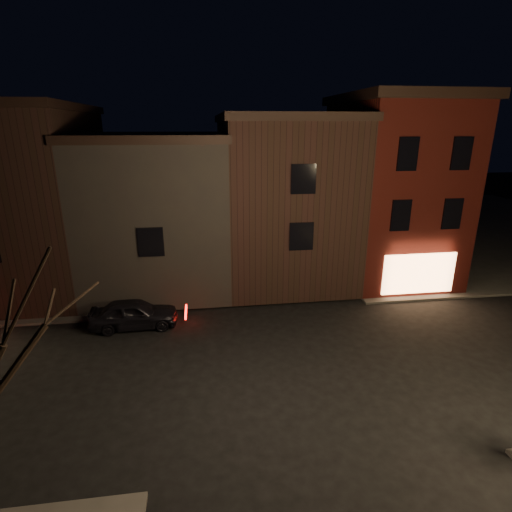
{
  "coord_description": "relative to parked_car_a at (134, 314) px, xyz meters",
  "views": [
    {
      "loc": [
        -3.35,
        -13.03,
        8.93
      ],
      "look_at": [
        -0.93,
        4.26,
        3.2
      ],
      "focal_mm": 28.0,
      "sensor_mm": 36.0,
      "label": 1
    }
  ],
  "objects": [
    {
      "name": "sidewalk_far_right",
      "position": [
        26.61,
        15.78,
        -0.61
      ],
      "size": [
        30.0,
        30.0,
        0.12
      ],
      "primitive_type": "cube",
      "color": "#2D2B28",
      "rests_on": "ground"
    },
    {
      "name": "row_building_c",
      "position": [
        -6.39,
        6.28,
        4.41
      ],
      "size": [
        7.3,
        10.3,
        9.9
      ],
      "color": "black",
      "rests_on": "ground"
    },
    {
      "name": "row_building_a",
      "position": [
        8.11,
        6.28,
        4.16
      ],
      "size": [
        7.3,
        10.3,
        9.4
      ],
      "color": "black",
      "rests_on": "ground"
    },
    {
      "name": "ground",
      "position": [
        6.61,
        -4.22,
        -0.67
      ],
      "size": [
        120.0,
        120.0,
        0.0
      ],
      "primitive_type": "plane",
      "color": "black",
      "rests_on": "ground"
    },
    {
      "name": "row_building_b",
      "position": [
        0.86,
        6.28,
        3.66
      ],
      "size": [
        7.8,
        10.3,
        8.4
      ],
      "color": "black",
      "rests_on": "ground"
    },
    {
      "name": "parked_car_a",
      "position": [
        0.0,
        0.0,
        0.0
      ],
      "size": [
        3.99,
        1.69,
        1.34
      ],
      "primitive_type": "imported",
      "rotation": [
        0.0,
        0.0,
        1.6
      ],
      "color": "black",
      "rests_on": "ground"
    },
    {
      "name": "corner_building",
      "position": [
        14.61,
        5.25,
        4.73
      ],
      "size": [
        6.5,
        8.5,
        10.5
      ],
      "color": "#46100C",
      "rests_on": "ground"
    }
  ]
}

